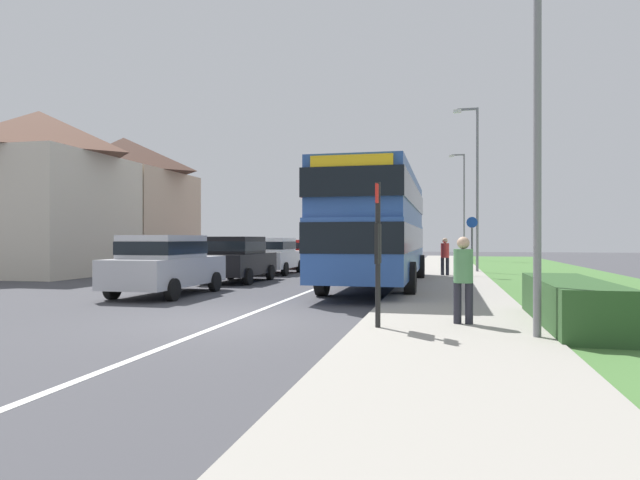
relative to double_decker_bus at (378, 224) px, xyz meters
The scene contains 18 objects.
ground_plane 8.59m from the double_decker_bus, 103.45° to the right, with size 120.00×120.00×0.00m, color #424247.
lane_marking_centre 2.89m from the double_decker_bus, behind, with size 0.14×60.00×0.01m, color silver.
pavement_near_side 3.72m from the double_decker_bus, 42.77° to the right, with size 3.20×68.00×0.12m, color #9E998E.
grass_verge_seaward 7.20m from the double_decker_bus, 17.70° to the right, with size 6.00×68.00×0.08m, color #477538.
roadside_hedge 9.07m from the double_decker_bus, 60.68° to the right, with size 1.10×4.12×0.90m, color #2D5128.
double_decker_bus is the anchor object (origin of this frame).
parked_car_silver 6.99m from the double_decker_bus, 145.36° to the right, with size 1.97×4.34×1.73m.
parked_car_black 5.67m from the double_decker_bus, 168.64° to the left, with size 1.89×4.07×1.71m.
parked_car_white 8.25m from the double_decker_bus, 133.07° to the left, with size 1.95×3.93×1.67m.
parked_car_red 12.67m from the double_decker_bus, 116.29° to the left, with size 1.93×4.00×1.57m.
pedestrian_at_stop 8.63m from the double_decker_bus, 73.00° to the right, with size 0.34×0.34×1.67m.
pedestrian_walking_away 5.58m from the double_decker_bus, 66.44° to the left, with size 0.34×0.34×1.67m.
bus_stop_sign 8.98m from the double_decker_bus, 83.17° to the right, with size 0.09×0.52×2.60m.
cycle_route_sign 5.72m from the double_decker_bus, 55.07° to the left, with size 0.44×0.08×2.52m.
street_lamp_near 10.20m from the double_decker_bus, 69.42° to the right, with size 1.14×0.20×8.19m.
street_lamp_mid 9.11m from the double_decker_bus, 66.31° to the left, with size 1.14×0.20×7.73m.
street_lamp_far 23.09m from the double_decker_bus, 81.39° to the left, with size 1.14×0.20×7.81m.
house_terrace_far_side 16.92m from the double_decker_bus, 158.45° to the left, with size 6.47×13.12×7.40m.
Camera 1 is at (4.12, -10.09, 1.63)m, focal length 30.56 mm.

